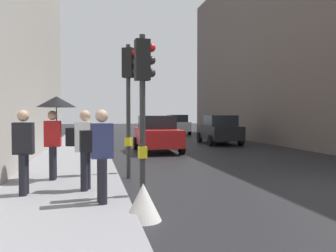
% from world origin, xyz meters
% --- Properties ---
extents(ground_plane, '(120.00, 120.00, 0.00)m').
position_xyz_m(ground_plane, '(0.00, 0.00, 0.00)').
color(ground_plane, black).
extents(sidewalk_kerb, '(2.85, 40.00, 0.16)m').
position_xyz_m(sidewalk_kerb, '(-6.35, 6.00, 0.08)').
color(sidewalk_kerb, gray).
rests_on(sidewalk_kerb, ground).
extents(traffic_light_near_left, '(0.44, 0.26, 3.48)m').
position_xyz_m(traffic_light_near_left, '(-4.60, -0.35, 2.40)').
color(traffic_light_near_left, '#2D2D2D').
rests_on(traffic_light_near_left, ground).
extents(traffic_light_near_right, '(0.45, 0.36, 3.82)m').
position_xyz_m(traffic_light_near_right, '(-4.60, 2.54, 2.63)').
color(traffic_light_near_right, '#2D2D2D').
rests_on(traffic_light_near_right, ground).
extents(car_dark_suv, '(2.20, 4.29, 1.76)m').
position_xyz_m(car_dark_suv, '(1.99, 13.10, 0.88)').
color(car_dark_suv, black).
rests_on(car_dark_suv, ground).
extents(car_red_sedan, '(2.05, 4.22, 1.76)m').
position_xyz_m(car_red_sedan, '(-2.52, 9.55, 0.88)').
color(car_red_sedan, red).
rests_on(car_red_sedan, ground).
extents(car_silver_hatchback, '(2.19, 4.29, 1.76)m').
position_xyz_m(car_silver_hatchback, '(1.95, 24.12, 0.88)').
color(car_silver_hatchback, '#BCBCC1').
rests_on(car_silver_hatchback, ground).
extents(pedestrian_with_umbrella, '(1.00, 1.00, 2.14)m').
position_xyz_m(pedestrian_with_umbrella, '(-6.57, 1.87, 1.84)').
color(pedestrian_with_umbrella, black).
rests_on(pedestrian_with_umbrella, sidewalk_kerb).
extents(pedestrian_with_black_backpack, '(0.65, 0.44, 1.77)m').
position_xyz_m(pedestrian_with_black_backpack, '(-5.84, 0.40, 1.16)').
color(pedestrian_with_black_backpack, black).
rests_on(pedestrian_with_black_backpack, sidewalk_kerb).
extents(pedestrian_with_grey_backpack, '(0.63, 0.37, 1.77)m').
position_xyz_m(pedestrian_with_grey_backpack, '(-5.51, -0.87, 1.16)').
color(pedestrian_with_grey_backpack, black).
rests_on(pedestrian_with_grey_backpack, sidewalk_kerb).
extents(pedestrian_in_dark_coat, '(0.41, 0.36, 1.77)m').
position_xyz_m(pedestrian_in_dark_coat, '(-7.05, 0.18, 1.13)').
color(pedestrian_in_dark_coat, black).
rests_on(pedestrian_in_dark_coat, sidewalk_kerb).
extents(warning_sign_triangle, '(0.64, 0.64, 0.65)m').
position_xyz_m(warning_sign_triangle, '(-4.79, -1.62, 0.33)').
color(warning_sign_triangle, silver).
rests_on(warning_sign_triangle, ground).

